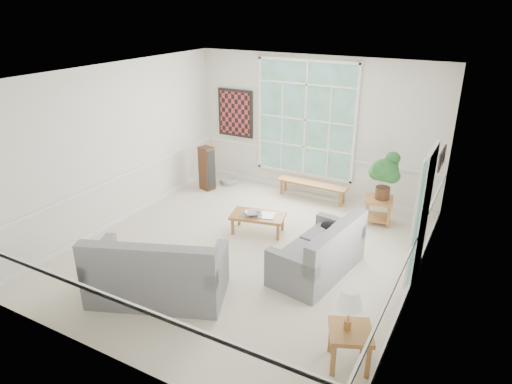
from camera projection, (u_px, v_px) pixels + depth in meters
floor at (245, 251)px, 7.90m from camera, size 5.50×6.00×0.01m
ceiling at (244, 74)px, 6.74m from camera, size 5.50×6.00×0.02m
wall_back at (315, 127)px, 9.75m from camera, size 5.50×0.02×3.00m
wall_front at (105, 253)px, 4.89m from camera, size 5.50×0.02×3.00m
wall_left at (118, 145)px, 8.53m from camera, size 0.02×6.00×3.00m
wall_right at (422, 203)px, 6.11m from camera, size 0.02×6.00×3.00m
window_back at (305, 120)px, 9.74m from camera, size 2.30×0.08×2.40m
entry_door at (423, 215)px, 6.78m from camera, size 0.08×0.90×2.10m
door_sidelight at (415, 226)px, 6.23m from camera, size 0.08×0.26×1.90m
wall_art at (235, 113)px, 10.53m from camera, size 0.90×0.06×1.10m
wall_frame_near at (440, 162)px, 7.52m from camera, size 0.04×0.26×0.32m
wall_frame_far at (443, 155)px, 7.84m from camera, size 0.04×0.26×0.32m
loveseat_right at (318, 247)px, 7.13m from camera, size 1.10×1.77×0.90m
loveseat_front at (157, 265)px, 6.52m from camera, size 2.13×1.62×1.03m
coffee_table at (258, 223)px, 8.46m from camera, size 1.08×0.75×0.36m
pewter_bowl at (253, 213)px, 8.35m from camera, size 0.47×0.47×0.08m
window_bench at (312, 191)px, 9.91m from camera, size 1.56×0.33×0.36m
end_table at (378, 211)px, 8.81m from camera, size 0.61×0.61×0.51m
houseplant at (384, 176)px, 8.53m from camera, size 0.65×0.65×0.94m
side_table at (349, 347)px, 5.34m from camera, size 0.65×0.65×0.50m
table_lamp at (349, 310)px, 5.16m from camera, size 0.37×0.37×0.53m
pet_bed at (229, 181)px, 10.77m from camera, size 0.56×0.56×0.13m
floor_speaker at (207, 168)px, 10.31m from camera, size 0.36×0.32×1.00m
cat at (330, 226)px, 7.58m from camera, size 0.39×0.32×0.16m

